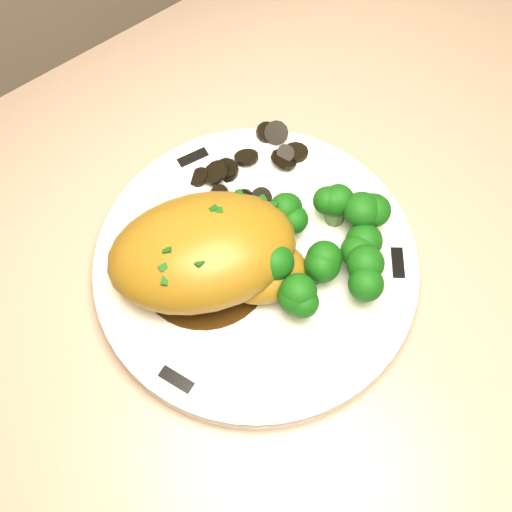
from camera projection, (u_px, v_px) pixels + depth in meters
counter at (240, 383)px, 0.97m from camera, size 1.96×0.65×0.97m
plate at (256, 266)px, 0.58m from camera, size 0.31×0.31×0.02m
rim_accent_0 at (193, 158)px, 0.62m from camera, size 0.03×0.02×0.00m
rim_accent_1 at (176, 380)px, 0.52m from camera, size 0.02×0.03×0.00m
rim_accent_2 at (398, 263)px, 0.57m from camera, size 0.03×0.03×0.00m
gravy_pool at (205, 267)px, 0.57m from camera, size 0.12×0.12×0.00m
chicken_breast at (210, 254)px, 0.54m from camera, size 0.19×0.17×0.06m
mushroom_pile at (258, 178)px, 0.60m from camera, size 0.10×0.07×0.03m
broccoli_florets at (321, 247)px, 0.55m from camera, size 0.13×0.11×0.04m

